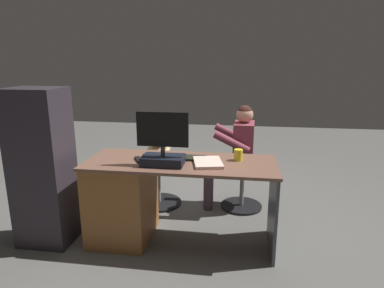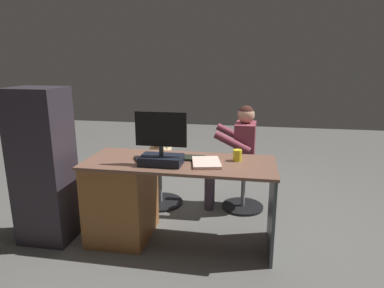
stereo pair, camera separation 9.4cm
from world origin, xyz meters
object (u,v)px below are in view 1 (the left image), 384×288
Objects in this scene: cup at (238,155)px; office_chair_teddy at (159,182)px; keyboard at (181,157)px; computer_mouse at (146,155)px; visitor_chair at (242,183)px; person at (235,149)px; tv_remote at (139,160)px; desk at (133,197)px; monitor at (163,149)px; teddy_bear at (158,148)px.

office_chair_teddy is (0.85, -0.63, -0.52)m from cup.
computer_mouse reaches higher than keyboard.
person is (0.09, 0.00, 0.37)m from visitor_chair.
person reaches higher than office_chair_teddy.
tv_remote is 0.31× the size of office_chair_teddy.
computer_mouse is at bearing -147.84° from desk.
computer_mouse is 0.79m from cup.
monitor is 1.24m from visitor_chair.
tv_remote is at bearing 72.21° from computer_mouse.
visitor_chair is at bearing -94.09° from cup.
keyboard is at bearing -177.76° from computer_mouse.
desk is at bearing 86.85° from office_chair_teddy.
teddy_bear is (0.03, -0.78, -0.11)m from tv_remote.
cup is at bearing 143.47° from office_chair_teddy.
keyboard is 0.31m from computer_mouse.
monitor is 0.25m from keyboard.
desk is 10.53× the size of tv_remote.
office_chair_teddy is (0.03, -0.76, -0.48)m from tv_remote.
person reaches higher than teddy_bear.
visitor_chair is (-0.87, -0.81, -0.47)m from tv_remote.
keyboard is (-0.41, -0.08, 0.35)m from desk.
office_chair_teddy is at bearing -84.53° from computer_mouse.
keyboard is 0.83m from person.
monitor is at bearing 138.36° from computer_mouse.
keyboard is 0.35m from tv_remote.
person reaches higher than computer_mouse.
cup reaches higher than tv_remote.
teddy_bear is at bearing -116.94° from tv_remote.
desk is 3.40× the size of visitor_chair.
cup reaches higher than office_chair_teddy.
office_chair_teddy is at bearing -116.91° from tv_remote.
monitor is at bearing 19.22° from cup.
monitor is 0.92× the size of visitor_chair.
computer_mouse is at bearing 95.47° from office_chair_teddy.
keyboard is 1.17× the size of teddy_bear.
cup is (-0.89, -0.10, 0.39)m from desk.
monitor is at bearing 107.12° from office_chair_teddy.
keyboard is at bearing 168.58° from tv_remote.
office_chair_teddy is (0.37, -0.65, -0.48)m from keyboard.
teddy_bear is at bearing 2.01° from person.
desk is at bearing -19.84° from monitor.
person is (-0.85, -0.77, 0.26)m from desk.
desk is 1.23m from visitor_chair.
person reaches higher than keyboard.
computer_mouse is at bearing -137.14° from tv_remote.
office_chair_teddy is (0.06, -0.67, -0.49)m from computer_mouse.
office_chair_teddy is 0.37m from teddy_bear.
office_chair_teddy is (0.26, -0.84, -0.60)m from monitor.
cup is at bearing -177.39° from keyboard.
office_chair_teddy is at bearing 2.83° from person.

